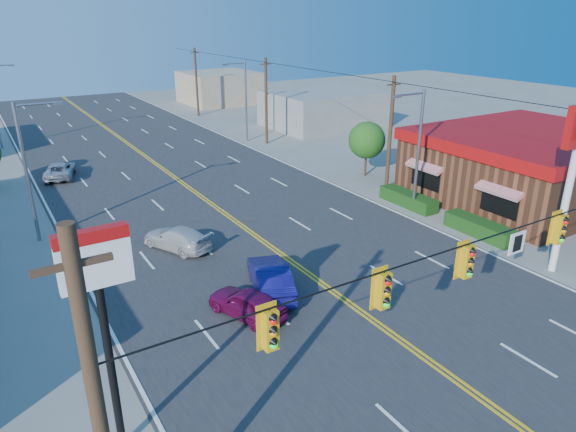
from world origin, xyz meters
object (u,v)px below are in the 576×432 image
kfc_pylon (575,156)px  signal_span (488,268)px  kfc (528,165)px  car_magenta (247,304)px  pizza_hut_sign (100,298)px  car_white (177,239)px  car_blue (270,278)px  car_silver (60,171)px

kfc_pylon → signal_span: bearing=-160.2°
signal_span → kfc: (20.02, 12.00, -2.51)m
car_magenta → pizza_hut_sign: bearing=14.3°
pizza_hut_sign → car_white: size_ratio=1.60×
kfc → car_white: kfc is taller
car_magenta → car_blue: size_ratio=0.82×
signal_span → car_blue: 10.76m
kfc_pylon → pizza_hut_sign: 22.02m
car_white → signal_span: bearing=80.1°
kfc_pylon → car_magenta: (-15.42, 4.37, -5.40)m
car_blue → car_white: size_ratio=1.07×
kfc_pylon → car_silver: bearing=121.8°
pizza_hut_sign → car_magenta: pizza_hut_sign is taller
signal_span → pizza_hut_sign: bearing=159.8°
car_magenta → car_silver: bearing=-101.9°
kfc_pylon → car_white: (-15.55, 12.59, -5.42)m
signal_span → kfc: bearing=30.9°
kfc → car_magenta: kfc is taller
signal_span → car_blue: (-2.40, 9.64, -4.13)m
signal_span → pizza_hut_sign: signal_span is taller
kfc → car_silver: 35.59m
car_silver → signal_span: bearing=118.4°
pizza_hut_sign → car_magenta: size_ratio=1.83×
kfc → pizza_hut_sign: 32.04m
signal_span → car_magenta: 10.32m
car_blue → car_white: car_blue is taller
pizza_hut_sign → car_silver: (3.21, 30.30, -4.56)m
car_magenta → car_silver: 26.15m
car_white → car_silver: bearing=-104.5°
car_silver → pizza_hut_sign: bearing=99.8°
pizza_hut_sign → car_blue: 11.11m
kfc → pizza_hut_sign: (-30.90, -8.00, 2.80)m
kfc → car_blue: size_ratio=3.56×
kfc → kfc_pylon: bearing=-138.0°
pizza_hut_sign → car_silver: bearing=83.9°
kfc → signal_span: bearing=-149.1°
signal_span → car_silver: (-7.67, 34.30, -4.26)m
kfc_pylon → car_silver: size_ratio=1.90×
kfc_pylon → car_white: 20.73m
kfc → car_silver: bearing=141.2°
signal_span → car_magenta: signal_span is taller
car_magenta → kfc_pylon: bearing=144.9°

